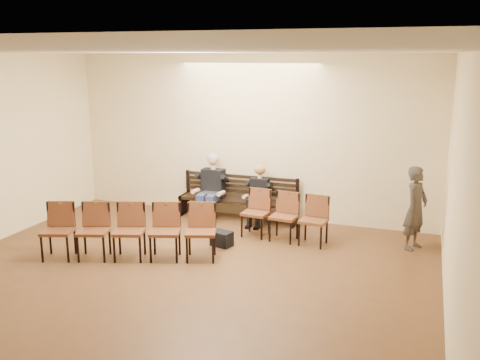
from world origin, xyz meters
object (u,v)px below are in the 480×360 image
(passerby, at_px, (416,202))
(bag, at_px, (222,239))
(bench, at_px, (237,209))
(chair_row_front, at_px, (129,232))
(water_bottle, at_px, (258,202))
(seated_woman, at_px, (258,198))
(laptop, at_px, (210,194))
(chair_row_back, at_px, (284,217))
(seated_man, at_px, (212,187))

(passerby, bearing_deg, bag, 131.80)
(bench, height_order, bag, bench)
(chair_row_front, bearing_deg, water_bottle, 37.73)
(bench, xyz_separation_m, seated_woman, (0.50, -0.12, 0.33))
(laptop, height_order, passerby, passerby)
(bench, distance_m, seated_woman, 0.61)
(laptop, xyz_separation_m, chair_row_front, (-0.47, -2.52, -0.08))
(chair_row_front, bearing_deg, chair_row_back, 20.24)
(passerby, height_order, chair_row_front, passerby)
(seated_man, bearing_deg, passerby, -6.53)
(water_bottle, height_order, bag, water_bottle)
(seated_man, height_order, chair_row_back, seated_man)
(bag, height_order, chair_row_back, chair_row_back)
(seated_woman, xyz_separation_m, water_bottle, (0.10, -0.29, 0.00))
(seated_woman, distance_m, water_bottle, 0.31)
(laptop, bearing_deg, chair_row_front, -96.98)
(seated_man, distance_m, water_bottle, 1.19)
(laptop, relative_size, chair_row_back, 0.20)
(passerby, xyz_separation_m, chair_row_back, (-2.36, -0.36, -0.42))
(chair_row_front, bearing_deg, seated_woman, 42.29)
(chair_row_front, xyz_separation_m, chair_row_back, (2.27, 1.82, -0.03))
(bench, distance_m, laptop, 0.68)
(water_bottle, height_order, passerby, passerby)
(laptop, height_order, bag, laptop)
(seated_man, relative_size, chair_row_back, 0.86)
(seated_man, bearing_deg, bag, -61.64)
(passerby, relative_size, chair_row_back, 1.07)
(bench, bearing_deg, seated_man, -167.62)
(passerby, bearing_deg, bench, 104.91)
(laptop, height_order, chair_row_back, chair_row_back)
(bench, bearing_deg, laptop, -153.43)
(bag, bearing_deg, water_bottle, 75.79)
(chair_row_front, bearing_deg, passerby, 6.81)
(seated_man, relative_size, water_bottle, 6.63)
(laptop, distance_m, water_bottle, 1.14)
(seated_man, distance_m, bag, 1.84)
(water_bottle, bearing_deg, seated_man, 165.86)
(seated_man, height_order, seated_woman, seated_man)
(bag, bearing_deg, chair_row_front, -138.66)
(bench, relative_size, passerby, 1.48)
(seated_woman, relative_size, laptop, 3.35)
(passerby, bearing_deg, water_bottle, 110.68)
(seated_man, xyz_separation_m, bag, (0.83, -1.54, -0.57))
(passerby, bearing_deg, seated_woman, 105.57)
(seated_woman, relative_size, passerby, 0.63)
(bench, distance_m, passerby, 3.75)
(water_bottle, bearing_deg, passerby, -3.58)
(bench, height_order, seated_woman, seated_woman)
(chair_row_front, bearing_deg, bag, 22.92)
(seated_man, bearing_deg, bench, 12.38)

